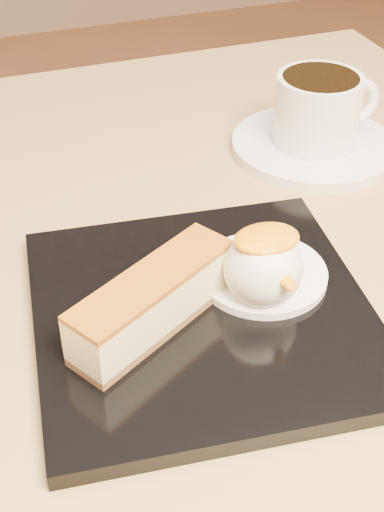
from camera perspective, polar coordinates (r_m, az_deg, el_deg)
name	(u,v)px	position (r m, az deg, el deg)	size (l,w,h in m)	color
table	(151,430)	(0.62, -3.27, -13.69)	(0.80, 0.80, 0.72)	black
dessert_plate	(202,314)	(0.48, 0.82, -4.63)	(0.22, 0.22, 0.01)	black
cheesecake	(153,301)	(0.45, -3.13, -3.61)	(0.12, 0.09, 0.04)	brown
cream_smear	(262,274)	(0.50, 5.64, -1.41)	(0.09, 0.09, 0.01)	white
ice_cream_scoop	(263,268)	(0.46, 5.70, -0.96)	(0.05, 0.05, 0.05)	white
mango_sauce	(267,239)	(0.45, 5.99, 1.39)	(0.04, 0.03, 0.01)	orange
mint_sprig	(210,258)	(0.50, 1.47, -0.16)	(0.03, 0.02, 0.00)	#2C8634
saucer	(313,146)	(0.68, 9.67, 8.70)	(0.15, 0.15, 0.01)	white
coffee_cup	(319,108)	(0.66, 10.16, 11.57)	(0.10, 0.08, 0.06)	white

